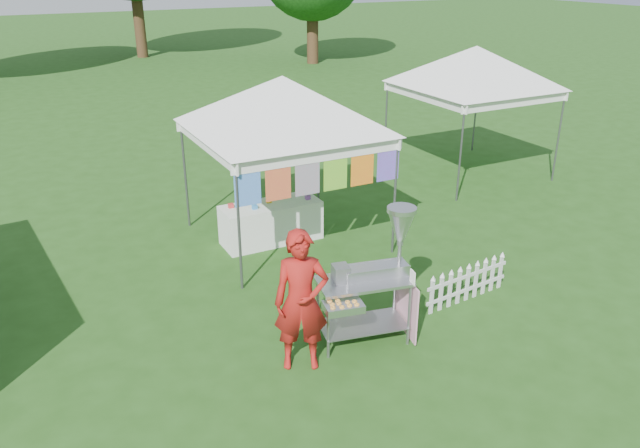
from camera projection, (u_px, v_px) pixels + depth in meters
ground at (390, 329)px, 8.79m from camera, size 120.00×120.00×0.00m
canopy_main at (282, 76)px, 10.46m from camera, size 4.24×4.24×3.45m
canopy_right at (477, 46)px, 14.03m from camera, size 4.24×4.24×3.45m
donut_cart at (379, 266)px, 8.14m from camera, size 1.48×0.92×1.88m
vendor at (301, 301)px, 7.66m from camera, size 0.80×0.68×1.87m
picket_fence at (467, 283)px, 9.42m from camera, size 1.62×0.18×0.56m
display_table at (271, 222)px, 11.39m from camera, size 1.80×0.70×0.73m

